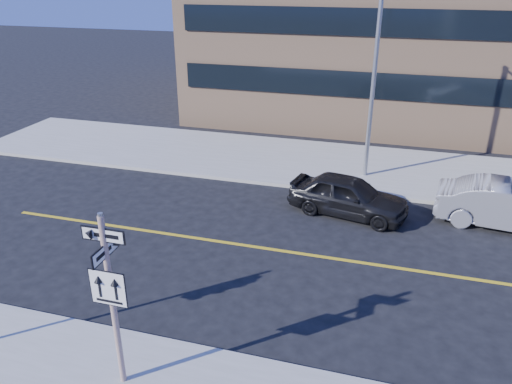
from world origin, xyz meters
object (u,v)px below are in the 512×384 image
(parked_car_b, at_px, (509,206))
(sign_pole, at_px, (111,293))
(streetlight_a, at_px, (374,69))
(parked_car_a, at_px, (348,196))

(parked_car_b, bearing_deg, sign_pole, 145.35)
(parked_car_b, relative_size, streetlight_a, 0.61)
(sign_pole, xyz_separation_m, streetlight_a, (4.00, 13.27, 2.32))
(sign_pole, bearing_deg, parked_car_a, 69.41)
(sign_pole, height_order, parked_car_b, sign_pole)
(sign_pole, relative_size, streetlight_a, 0.51)
(parked_car_a, distance_m, streetlight_a, 5.31)
(sign_pole, height_order, streetlight_a, streetlight_a)
(streetlight_a, bearing_deg, sign_pole, -106.77)
(parked_car_a, height_order, parked_car_b, parked_car_b)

